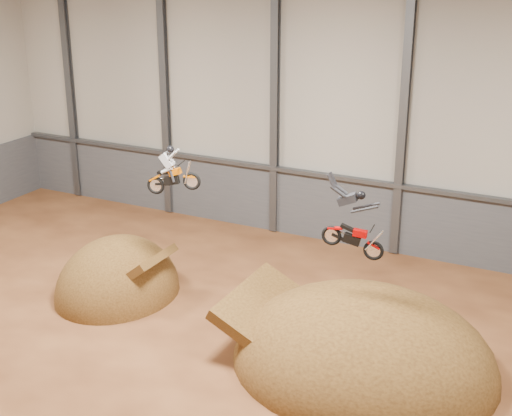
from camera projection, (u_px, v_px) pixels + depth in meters
The scene contains 12 objects.
floor at pixel (178, 387), 24.66m from camera, with size 40.00×40.00×0.00m, color #522B16.
back_wall at pixel (338, 108), 34.90m from camera, with size 40.00×0.10×14.00m, color #AEA69A.
lower_band_back at pixel (333, 209), 36.59m from camera, with size 39.80×0.18×3.50m, color #4E4F55.
steel_rail at pixel (334, 177), 35.85m from camera, with size 39.80×0.35×0.20m, color #47494F.
steel_column_0 at pixel (70, 82), 41.77m from camera, with size 0.40×0.36×13.90m, color #47494F.
steel_column_1 at pixel (165, 92), 38.95m from camera, with size 0.40×0.36×13.90m, color #47494F.
steel_column_2 at pixel (275, 103), 36.14m from camera, with size 0.40×0.36×13.90m, color #47494F.
steel_column_3 at pixel (404, 115), 33.32m from camera, with size 0.40×0.36×13.90m, color #47494F.
takeoff_ramp at pixel (118, 293), 31.45m from camera, with size 5.16×5.95×5.16m, color #3E260F.
landing_ramp at pixel (363, 366), 25.94m from camera, with size 9.70×8.58×5.59m, color #3E260F.
fmx_rider_a at pixel (175, 167), 27.71m from camera, with size 2.23×0.85×2.02m, color #D15E00, non-canonical shape.
fmx_rider_b at pixel (351, 218), 24.05m from camera, with size 2.93×0.84×2.51m, color #BD0101, non-canonical shape.
Camera 1 is at (11.88, -17.63, 14.21)m, focal length 50.00 mm.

